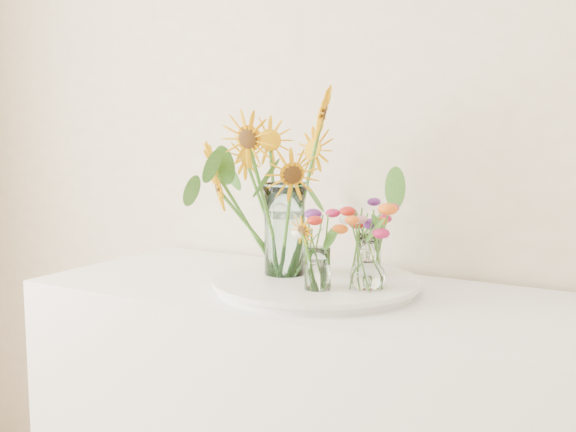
# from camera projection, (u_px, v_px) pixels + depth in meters

# --- Properties ---
(tray) EXTENTS (0.49, 0.49, 0.02)m
(tray) POSITION_uv_depth(u_px,v_px,m) (316.00, 286.00, 1.80)
(tray) COLOR white
(tray) RESTS_ON counter
(mason_jar) EXTENTS (0.12, 0.12, 0.24)m
(mason_jar) POSITION_uv_depth(u_px,v_px,m) (285.00, 229.00, 1.84)
(mason_jar) COLOR silver
(mason_jar) RESTS_ON tray
(sunflower_bouquet) EXTENTS (0.78, 0.78, 0.48)m
(sunflower_bouquet) POSITION_uv_depth(u_px,v_px,m) (285.00, 183.00, 1.83)
(sunflower_bouquet) COLOR #E79F04
(sunflower_bouquet) RESTS_ON tray
(small_vase_a) EXTENTS (0.07, 0.07, 0.10)m
(small_vase_a) POSITION_uv_depth(u_px,v_px,m) (317.00, 270.00, 1.68)
(small_vase_a) COLOR white
(small_vase_a) RESTS_ON tray
(wildflower_posy_a) EXTENTS (0.17, 0.17, 0.19)m
(wildflower_posy_a) POSITION_uv_depth(u_px,v_px,m) (317.00, 251.00, 1.68)
(wildflower_posy_a) COLOR orange
(wildflower_posy_a) RESTS_ON tray
(small_vase_b) EXTENTS (0.11, 0.11, 0.12)m
(small_vase_b) POSITION_uv_depth(u_px,v_px,m) (368.00, 266.00, 1.69)
(small_vase_b) COLOR white
(small_vase_b) RESTS_ON tray
(wildflower_posy_b) EXTENTS (0.22, 0.22, 0.21)m
(wildflower_posy_b) POSITION_uv_depth(u_px,v_px,m) (368.00, 247.00, 1.68)
(wildflower_posy_b) COLOR orange
(wildflower_posy_b) RESTS_ON tray
(small_vase_c) EXTENTS (0.08, 0.08, 0.11)m
(small_vase_c) POSITION_uv_depth(u_px,v_px,m) (368.00, 255.00, 1.84)
(small_vase_c) COLOR white
(small_vase_c) RESTS_ON tray
(wildflower_posy_c) EXTENTS (0.18, 0.18, 0.20)m
(wildflower_posy_c) POSITION_uv_depth(u_px,v_px,m) (368.00, 238.00, 1.84)
(wildflower_posy_c) COLOR orange
(wildflower_posy_c) RESTS_ON tray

